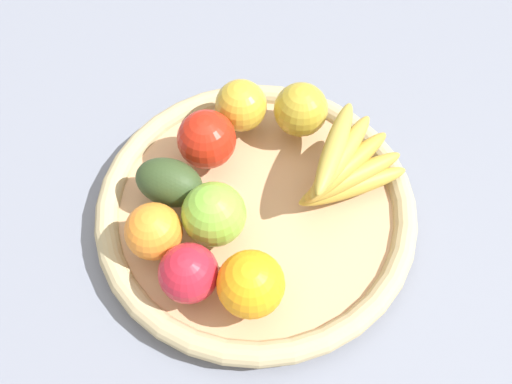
{
  "coord_description": "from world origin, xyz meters",
  "views": [
    {
      "loc": [
        -0.2,
        0.32,
        0.66
      ],
      "look_at": [
        0.0,
        0.0,
        0.06
      ],
      "focal_mm": 39.06,
      "sensor_mm": 36.0,
      "label": 1
    }
  ],
  "objects_px": {
    "apple_4": "(214,214)",
    "orange_1": "(251,284)",
    "apple_2": "(301,110)",
    "banana_bunch": "(345,167)",
    "avocado": "(169,182)",
    "apple_0": "(207,139)",
    "apple_1": "(190,274)",
    "orange_0": "(154,231)",
    "apple_3": "(241,106)"
  },
  "relations": [
    {
      "from": "apple_0",
      "to": "apple_2",
      "type": "distance_m",
      "value": 0.14
    },
    {
      "from": "orange_0",
      "to": "banana_bunch",
      "type": "bearing_deg",
      "value": -125.77
    },
    {
      "from": "orange_1",
      "to": "orange_0",
      "type": "xyz_separation_m",
      "value": [
        0.13,
        0.0,
        -0.0
      ]
    },
    {
      "from": "apple_4",
      "to": "apple_1",
      "type": "height_order",
      "value": "apple_4"
    },
    {
      "from": "avocado",
      "to": "orange_1",
      "type": "height_order",
      "value": "orange_1"
    },
    {
      "from": "orange_1",
      "to": "apple_1",
      "type": "bearing_deg",
      "value": 21.27
    },
    {
      "from": "apple_2",
      "to": "apple_1",
      "type": "xyz_separation_m",
      "value": [
        -0.02,
        0.27,
        -0.0
      ]
    },
    {
      "from": "apple_3",
      "to": "orange_0",
      "type": "relative_size",
      "value": 1.03
    },
    {
      "from": "banana_bunch",
      "to": "orange_0",
      "type": "relative_size",
      "value": 2.23
    },
    {
      "from": "banana_bunch",
      "to": "avocado",
      "type": "distance_m",
      "value": 0.22
    },
    {
      "from": "banana_bunch",
      "to": "orange_1",
      "type": "height_order",
      "value": "orange_1"
    },
    {
      "from": "apple_3",
      "to": "orange_0",
      "type": "bearing_deg",
      "value": 95.5
    },
    {
      "from": "banana_bunch",
      "to": "apple_2",
      "type": "bearing_deg",
      "value": -27.92
    },
    {
      "from": "apple_2",
      "to": "apple_0",
      "type": "bearing_deg",
      "value": 55.49
    },
    {
      "from": "apple_1",
      "to": "orange_1",
      "type": "bearing_deg",
      "value": -158.73
    },
    {
      "from": "apple_0",
      "to": "apple_1",
      "type": "xyz_separation_m",
      "value": [
        -0.09,
        0.16,
        -0.0
      ]
    },
    {
      "from": "banana_bunch",
      "to": "apple_1",
      "type": "bearing_deg",
      "value": 70.66
    },
    {
      "from": "apple_4",
      "to": "orange_1",
      "type": "xyz_separation_m",
      "value": [
        -0.09,
        0.05,
        -0.0
      ]
    },
    {
      "from": "apple_3",
      "to": "apple_1",
      "type": "xyz_separation_m",
      "value": [
        -0.09,
        0.24,
        -0.0
      ]
    },
    {
      "from": "apple_4",
      "to": "apple_1",
      "type": "bearing_deg",
      "value": 104.7
    },
    {
      "from": "avocado",
      "to": "orange_1",
      "type": "bearing_deg",
      "value": 159.2
    },
    {
      "from": "banana_bunch",
      "to": "apple_4",
      "type": "bearing_deg",
      "value": 56.32
    },
    {
      "from": "orange_1",
      "to": "avocado",
      "type": "bearing_deg",
      "value": -20.8
    },
    {
      "from": "apple_0",
      "to": "apple_1",
      "type": "relative_size",
      "value": 1.12
    },
    {
      "from": "apple_4",
      "to": "apple_0",
      "type": "distance_m",
      "value": 0.11
    },
    {
      "from": "banana_bunch",
      "to": "orange_0",
      "type": "height_order",
      "value": "banana_bunch"
    },
    {
      "from": "apple_2",
      "to": "apple_1",
      "type": "bearing_deg",
      "value": 93.39
    },
    {
      "from": "apple_1",
      "to": "apple_0",
      "type": "bearing_deg",
      "value": -60.34
    },
    {
      "from": "banana_bunch",
      "to": "apple_0",
      "type": "relative_size",
      "value": 1.98
    },
    {
      "from": "avocado",
      "to": "apple_4",
      "type": "distance_m",
      "value": 0.08
    },
    {
      "from": "apple_3",
      "to": "orange_0",
      "type": "distance_m",
      "value": 0.22
    },
    {
      "from": "apple_0",
      "to": "orange_0",
      "type": "xyz_separation_m",
      "value": [
        -0.02,
        0.14,
        -0.0
      ]
    },
    {
      "from": "orange_1",
      "to": "apple_3",
      "type": "height_order",
      "value": "orange_1"
    },
    {
      "from": "avocado",
      "to": "apple_0",
      "type": "relative_size",
      "value": 1.14
    },
    {
      "from": "apple_1",
      "to": "apple_2",
      "type": "bearing_deg",
      "value": -86.61
    },
    {
      "from": "avocado",
      "to": "orange_0",
      "type": "distance_m",
      "value": 0.07
    },
    {
      "from": "orange_1",
      "to": "orange_0",
      "type": "height_order",
      "value": "orange_1"
    },
    {
      "from": "apple_4",
      "to": "apple_0",
      "type": "bearing_deg",
      "value": -50.03
    },
    {
      "from": "apple_0",
      "to": "orange_0",
      "type": "height_order",
      "value": "apple_0"
    },
    {
      "from": "orange_1",
      "to": "apple_2",
      "type": "relative_size",
      "value": 1.04
    },
    {
      "from": "banana_bunch",
      "to": "apple_1",
      "type": "height_order",
      "value": "banana_bunch"
    },
    {
      "from": "orange_1",
      "to": "apple_3",
      "type": "relative_size",
      "value": 1.08
    },
    {
      "from": "avocado",
      "to": "apple_1",
      "type": "relative_size",
      "value": 1.28
    },
    {
      "from": "banana_bunch",
      "to": "avocado",
      "type": "bearing_deg",
      "value": 37.89
    },
    {
      "from": "banana_bunch",
      "to": "apple_3",
      "type": "relative_size",
      "value": 2.16
    },
    {
      "from": "apple_4",
      "to": "apple_2",
      "type": "xyz_separation_m",
      "value": [
        -0.0,
        -0.2,
        -0.0
      ]
    },
    {
      "from": "apple_1",
      "to": "apple_3",
      "type": "bearing_deg",
      "value": -69.48
    },
    {
      "from": "banana_bunch",
      "to": "apple_1",
      "type": "relative_size",
      "value": 2.22
    },
    {
      "from": "avocado",
      "to": "apple_4",
      "type": "xyz_separation_m",
      "value": [
        -0.08,
        0.01,
        0.01
      ]
    },
    {
      "from": "avocado",
      "to": "apple_4",
      "type": "relative_size",
      "value": 1.13
    }
  ]
}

